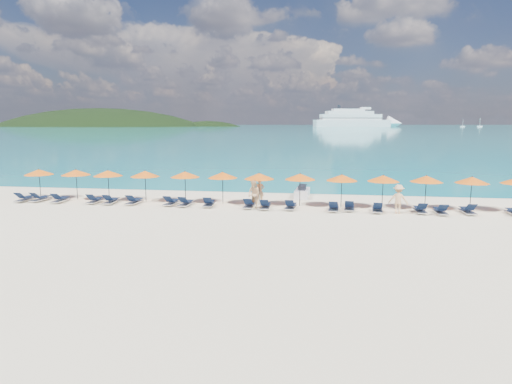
# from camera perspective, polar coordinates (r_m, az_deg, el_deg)

# --- Properties ---
(ground) EXTENTS (1400.00, 1400.00, 0.00)m
(ground) POSITION_cam_1_polar(r_m,az_deg,el_deg) (24.95, -1.01, -3.82)
(ground) COLOR beige
(sea) EXTENTS (1600.00, 1300.00, 0.01)m
(sea) POSITION_cam_1_polar(r_m,az_deg,el_deg) (684.01, 8.17, 8.70)
(sea) COLOR #1FA9B2
(sea) RESTS_ON ground
(headland_main) EXTENTS (374.00, 242.00, 126.50)m
(headland_main) POSITION_cam_1_polar(r_m,az_deg,el_deg) (642.17, -19.94, 4.81)
(headland_main) COLOR black
(headland_main) RESTS_ON ground
(headland_small) EXTENTS (162.00, 126.00, 85.50)m
(headland_small) POSITION_cam_1_polar(r_m,az_deg,el_deg) (605.30, -6.37, 5.36)
(headland_small) COLOR black
(headland_small) RESTS_ON ground
(cruise_ship) EXTENTS (117.94, 50.10, 32.66)m
(cruise_ship) POSITION_cam_1_polar(r_m,az_deg,el_deg) (573.40, 13.66, 9.29)
(cruise_ship) COLOR white
(cruise_ship) RESTS_ON ground
(sailboat_near) EXTENTS (5.77, 1.92, 10.57)m
(sailboat_near) POSITION_cam_1_polar(r_m,az_deg,el_deg) (607.53, 27.67, 7.79)
(sailboat_near) COLOR white
(sailboat_near) RESTS_ON ground
(sailboat_far) EXTENTS (5.24, 1.75, 9.61)m
(sailboat_far) POSITION_cam_1_polar(r_m,az_deg,el_deg) (592.75, 25.84, 7.90)
(sailboat_far) COLOR white
(sailboat_far) RESTS_ON ground
(jetski) EXTENTS (1.13, 2.67, 0.93)m
(jetski) POSITION_cam_1_polar(r_m,az_deg,el_deg) (32.69, 6.17, -0.06)
(jetski) COLOR silver
(jetski) RESTS_ON ground
(beachgoer_a) EXTENTS (0.65, 0.44, 1.75)m
(beachgoer_a) POSITION_cam_1_polar(r_m,az_deg,el_deg) (30.01, 0.51, 0.12)
(beachgoer_a) COLOR tan
(beachgoer_a) RESTS_ON ground
(beachgoer_b) EXTENTS (1.03, 0.96, 1.85)m
(beachgoer_b) POSITION_cam_1_polar(r_m,az_deg,el_deg) (28.34, -0.29, -0.33)
(beachgoer_b) COLOR tan
(beachgoer_b) RESTS_ON ground
(beachgoer_c) EXTENTS (1.29, 0.84, 1.84)m
(beachgoer_c) POSITION_cam_1_polar(r_m,az_deg,el_deg) (28.11, 18.45, -0.90)
(beachgoer_c) COLOR tan
(beachgoer_c) RESTS_ON ground
(umbrella_0) EXTENTS (2.10, 2.10, 2.28)m
(umbrella_0) POSITION_cam_1_polar(r_m,az_deg,el_deg) (35.49, -26.97, 2.38)
(umbrella_0) COLOR black
(umbrella_0) RESTS_ON ground
(umbrella_1) EXTENTS (2.10, 2.10, 2.28)m
(umbrella_1) POSITION_cam_1_polar(r_m,az_deg,el_deg) (34.11, -22.89, 2.43)
(umbrella_1) COLOR black
(umbrella_1) RESTS_ON ground
(umbrella_2) EXTENTS (2.10, 2.10, 2.28)m
(umbrella_2) POSITION_cam_1_polar(r_m,az_deg,el_deg) (32.73, -19.14, 2.38)
(umbrella_2) COLOR black
(umbrella_2) RESTS_ON ground
(umbrella_3) EXTENTS (2.10, 2.10, 2.28)m
(umbrella_3) POSITION_cam_1_polar(r_m,az_deg,el_deg) (31.56, -14.58, 2.36)
(umbrella_3) COLOR black
(umbrella_3) RESTS_ON ground
(umbrella_4) EXTENTS (2.10, 2.10, 2.28)m
(umbrella_4) POSITION_cam_1_polar(r_m,az_deg,el_deg) (30.65, -9.45, 2.34)
(umbrella_4) COLOR black
(umbrella_4) RESTS_ON ground
(umbrella_5) EXTENTS (2.10, 2.10, 2.28)m
(umbrella_5) POSITION_cam_1_polar(r_m,az_deg,el_deg) (29.89, -4.48, 2.26)
(umbrella_5) COLOR black
(umbrella_5) RESTS_ON ground
(umbrella_6) EXTENTS (2.10, 2.10, 2.28)m
(umbrella_6) POSITION_cam_1_polar(r_m,az_deg,el_deg) (29.21, 0.42, 2.13)
(umbrella_6) COLOR black
(umbrella_6) RESTS_ON ground
(umbrella_7) EXTENTS (2.10, 2.10, 2.28)m
(umbrella_7) POSITION_cam_1_polar(r_m,az_deg,el_deg) (29.10, 5.90, 2.05)
(umbrella_7) COLOR black
(umbrella_7) RESTS_ON ground
(umbrella_8) EXTENTS (2.10, 2.10, 2.28)m
(umbrella_8) POSITION_cam_1_polar(r_m,az_deg,el_deg) (28.96, 11.38, 1.88)
(umbrella_8) COLOR black
(umbrella_8) RESTS_ON ground
(umbrella_9) EXTENTS (2.10, 2.10, 2.28)m
(umbrella_9) POSITION_cam_1_polar(r_m,az_deg,el_deg) (29.27, 16.61, 1.75)
(umbrella_9) COLOR black
(umbrella_9) RESTS_ON ground
(umbrella_10) EXTENTS (2.10, 2.10, 2.28)m
(umbrella_10) POSITION_cam_1_polar(r_m,az_deg,el_deg) (29.95, 21.78, 1.64)
(umbrella_10) COLOR black
(umbrella_10) RESTS_ON ground
(umbrella_11) EXTENTS (2.10, 2.10, 2.28)m
(umbrella_11) POSITION_cam_1_polar(r_m,az_deg,el_deg) (30.54, 26.85, 1.43)
(umbrella_11) COLOR black
(umbrella_11) RESTS_ON ground
(lounger_0) EXTENTS (0.64, 1.71, 0.66)m
(lounger_0) POSITION_cam_1_polar(r_m,az_deg,el_deg) (35.06, -28.44, -0.74)
(lounger_0) COLOR silver
(lounger_0) RESTS_ON ground
(lounger_1) EXTENTS (0.77, 1.75, 0.66)m
(lounger_1) POSITION_cam_1_polar(r_m,az_deg,el_deg) (34.59, -26.82, -0.74)
(lounger_1) COLOR silver
(lounger_1) RESTS_ON ground
(lounger_2) EXTENTS (0.68, 1.72, 0.66)m
(lounger_2) POSITION_cam_1_polar(r_m,az_deg,el_deg) (33.52, -24.65, -0.88)
(lounger_2) COLOR silver
(lounger_2) RESTS_ON ground
(lounger_3) EXTENTS (0.62, 1.70, 0.66)m
(lounger_3) POSITION_cam_1_polar(r_m,az_deg,el_deg) (32.25, -20.65, -1.00)
(lounger_3) COLOR silver
(lounger_3) RESTS_ON ground
(lounger_4) EXTENTS (0.68, 1.72, 0.66)m
(lounger_4) POSITION_cam_1_polar(r_m,az_deg,el_deg) (31.66, -18.75, -1.08)
(lounger_4) COLOR silver
(lounger_4) RESTS_ON ground
(lounger_5) EXTENTS (0.70, 1.73, 0.66)m
(lounger_5) POSITION_cam_1_polar(r_m,az_deg,el_deg) (31.01, -15.94, -1.15)
(lounger_5) COLOR silver
(lounger_5) RESTS_ON ground
(lounger_6) EXTENTS (0.79, 1.75, 0.66)m
(lounger_6) POSITION_cam_1_polar(r_m,az_deg,el_deg) (30.02, -11.19, -1.30)
(lounger_6) COLOR silver
(lounger_6) RESTS_ON ground
(lounger_7) EXTENTS (0.77, 1.75, 0.66)m
(lounger_7) POSITION_cam_1_polar(r_m,az_deg,el_deg) (29.55, -9.32, -1.41)
(lounger_7) COLOR silver
(lounger_7) RESTS_ON ground
(lounger_8) EXTENTS (0.76, 1.75, 0.66)m
(lounger_8) POSITION_cam_1_polar(r_m,az_deg,el_deg) (29.15, -6.29, -1.49)
(lounger_8) COLOR silver
(lounger_8) RESTS_ON ground
(lounger_9) EXTENTS (0.65, 1.71, 0.66)m
(lounger_9) POSITION_cam_1_polar(r_m,az_deg,el_deg) (28.50, -0.89, -1.68)
(lounger_9) COLOR silver
(lounger_9) RESTS_ON ground
(lounger_10) EXTENTS (0.67, 1.72, 0.66)m
(lounger_10) POSITION_cam_1_polar(r_m,az_deg,el_deg) (28.16, 1.21, -1.82)
(lounger_10) COLOR silver
(lounger_10) RESTS_ON ground
(lounger_11) EXTENTS (0.77, 1.75, 0.66)m
(lounger_11) POSITION_cam_1_polar(r_m,az_deg,el_deg) (28.14, 4.66, -1.85)
(lounger_11) COLOR silver
(lounger_11) RESTS_ON ground
(lounger_12) EXTENTS (0.75, 1.74, 0.66)m
(lounger_12) POSITION_cam_1_polar(r_m,az_deg,el_deg) (27.95, 10.31, -2.05)
(lounger_12) COLOR silver
(lounger_12) RESTS_ON ground
(lounger_13) EXTENTS (0.79, 1.75, 0.66)m
(lounger_13) POSITION_cam_1_polar(r_m,az_deg,el_deg) (28.35, 12.35, -1.96)
(lounger_13) COLOR silver
(lounger_13) RESTS_ON ground
(lounger_14) EXTENTS (0.79, 1.75, 0.66)m
(lounger_14) POSITION_cam_1_polar(r_m,az_deg,el_deg) (28.21, 15.88, -2.15)
(lounger_14) COLOR silver
(lounger_14) RESTS_ON ground
(lounger_15) EXTENTS (0.66, 1.71, 0.66)m
(lounger_15) POSITION_cam_1_polar(r_m,az_deg,el_deg) (28.86, 21.05, -2.17)
(lounger_15) COLOR silver
(lounger_15) RESTS_ON ground
(lounger_16) EXTENTS (0.64, 1.71, 0.66)m
(lounger_16) POSITION_cam_1_polar(r_m,az_deg,el_deg) (28.93, 23.37, -2.29)
(lounger_16) COLOR silver
(lounger_16) RESTS_ON ground
(lounger_17) EXTENTS (0.67, 1.72, 0.66)m
(lounger_17) POSITION_cam_1_polar(r_m,az_deg,el_deg) (29.78, 26.37, -2.18)
(lounger_17) COLOR silver
(lounger_17) RESTS_ON ground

